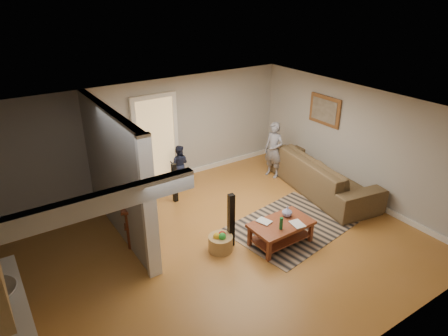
{
  "coord_description": "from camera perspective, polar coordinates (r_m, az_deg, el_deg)",
  "views": [
    {
      "loc": [
        -3.17,
        -5.15,
        4.44
      ],
      "look_at": [
        0.79,
        0.82,
        1.1
      ],
      "focal_mm": 32.0,
      "sensor_mm": 36.0,
      "label": 1
    }
  ],
  "objects": [
    {
      "name": "toddler",
      "position": [
        9.83,
        -6.28,
        -2.0
      ],
      "size": [
        0.59,
        0.58,
        0.96
      ],
      "primitive_type": "imported",
      "rotation": [
        0.0,
        0.0,
        2.45
      ],
      "color": "#1D233D",
      "rests_on": "ground"
    },
    {
      "name": "ground",
      "position": [
        7.5,
        -1.6,
        -11.29
      ],
      "size": [
        7.5,
        7.5,
        0.0
      ],
      "primitive_type": "plane",
      "color": "#9B6527",
      "rests_on": "ground"
    },
    {
      "name": "speaker_right",
      "position": [
        8.8,
        -7.05,
        -2.13
      ],
      "size": [
        0.1,
        0.1,
        0.91
      ],
      "primitive_type": "cube",
      "rotation": [
        0.0,
        0.0,
        0.12
      ],
      "color": "black",
      "rests_on": "ground"
    },
    {
      "name": "child",
      "position": [
        10.16,
        6.9,
        -1.09
      ],
      "size": [
        0.45,
        0.58,
        1.41
      ],
      "primitive_type": "imported",
      "rotation": [
        0.0,
        0.0,
        -1.32
      ],
      "color": "gray",
      "rests_on": "ground"
    },
    {
      "name": "speaker_left",
      "position": [
        7.27,
        1.02,
        -7.49
      ],
      "size": [
        0.12,
        0.12,
        1.06
      ],
      "primitive_type": "cube",
      "rotation": [
        0.0,
        0.0,
        -0.12
      ],
      "color": "black",
      "rests_on": "ground"
    },
    {
      "name": "area_rug",
      "position": [
        8.19,
        9.51,
        -8.14
      ],
      "size": [
        2.59,
        2.06,
        0.01
      ],
      "primitive_type": "cube",
      "rotation": [
        0.0,
        0.0,
        0.16
      ],
      "color": "black",
      "rests_on": "ground"
    },
    {
      "name": "sofa",
      "position": [
        9.65,
        13.69,
        -3.14
      ],
      "size": [
        1.58,
        3.04,
        0.84
      ],
      "primitive_type": "imported",
      "rotation": [
        0.0,
        0.0,
        1.41
      ],
      "color": "#493924",
      "rests_on": "ground"
    },
    {
      "name": "toy_basket",
      "position": [
        7.35,
        -0.5,
        -10.58
      ],
      "size": [
        0.44,
        0.44,
        0.4
      ],
      "color": "#9C7C43",
      "rests_on": "ground"
    },
    {
      "name": "room_shell",
      "position": [
        6.66,
        -11.51,
        -2.11
      ],
      "size": [
        7.54,
        6.02,
        2.52
      ],
      "color": "#A6A39F",
      "rests_on": "ground"
    },
    {
      "name": "coffee_table",
      "position": [
        7.49,
        8.2,
        -8.32
      ],
      "size": [
        1.17,
        0.69,
        0.68
      ],
      "rotation": [
        0.0,
        0.0,
        0.02
      ],
      "color": "maroon",
      "rests_on": "ground"
    },
    {
      "name": "tv_console",
      "position": [
        7.75,
        -12.7,
        -4.1
      ],
      "size": [
        0.89,
        1.4,
        1.13
      ],
      "rotation": [
        0.0,
        0.0,
        -0.33
      ],
      "color": "maroon",
      "rests_on": "ground"
    }
  ]
}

